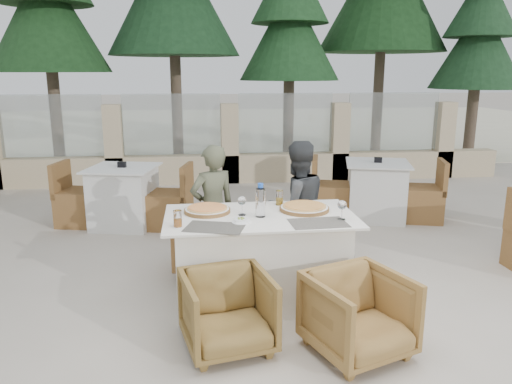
{
  "coord_description": "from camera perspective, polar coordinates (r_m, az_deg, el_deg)",
  "views": [
    {
      "loc": [
        -0.59,
        -3.99,
        1.95
      ],
      "look_at": [
        -0.07,
        0.3,
        0.9
      ],
      "focal_mm": 35.0,
      "sensor_mm": 36.0,
      "label": 1
    }
  ],
  "objects": [
    {
      "name": "diner_left",
      "position": [
        4.9,
        -4.96,
        -1.97
      ],
      "size": [
        0.54,
        0.46,
        1.27
      ],
      "primitive_type": "imported",
      "rotation": [
        0.0,
        0.0,
        3.53
      ],
      "color": "#545840",
      "rests_on": "ground"
    },
    {
      "name": "armchair_near_left",
      "position": [
        3.66,
        -3.26,
        -13.5
      ],
      "size": [
        0.72,
        0.73,
        0.57
      ],
      "primitive_type": "imported",
      "rotation": [
        0.0,
        0.0,
        0.21
      ],
      "color": "olive",
      "rests_on": "ground"
    },
    {
      "name": "ground",
      "position": [
        4.48,
        1.45,
        -12.16
      ],
      "size": [
        80.0,
        80.0,
        0.0
      ],
      "primitive_type": "plane",
      "color": "beige",
      "rests_on": "ground"
    },
    {
      "name": "placemat_near_left",
      "position": [
        3.89,
        -4.73,
        -4.05
      ],
      "size": [
        0.52,
        0.42,
        0.0
      ],
      "primitive_type": "cube",
      "rotation": [
        0.0,
        0.0,
        -0.29
      ],
      "color": "#555148",
      "rests_on": "dining_table"
    },
    {
      "name": "pizza_left",
      "position": [
        4.3,
        -5.59,
        -2.0
      ],
      "size": [
        0.47,
        0.47,
        0.05
      ],
      "primitive_type": "cylinder",
      "rotation": [
        0.0,
        0.0,
        0.21
      ],
      "color": "#E9561F",
      "rests_on": "dining_table"
    },
    {
      "name": "sand_patch",
      "position": [
        18.1,
        -5.03,
        7.46
      ],
      "size": [
        30.0,
        16.0,
        0.01
      ],
      "primitive_type": "cube",
      "color": "#F3EBC7",
      "rests_on": "ground"
    },
    {
      "name": "pine_mid_right",
      "position": [
        12.66,
        14.31,
        19.85
      ],
      "size": [
        2.99,
        2.99,
        6.8
      ],
      "primitive_type": "cone",
      "color": "#1A3F1B",
      "rests_on": "ground"
    },
    {
      "name": "armchair_near_right",
      "position": [
        3.66,
        11.64,
        -13.57
      ],
      "size": [
        0.82,
        0.83,
        0.59
      ],
      "primitive_type": "imported",
      "rotation": [
        0.0,
        0.0,
        0.36
      ],
      "color": "olive",
      "rests_on": "ground"
    },
    {
      "name": "diner_right",
      "position": [
        4.86,
        4.66,
        -1.82
      ],
      "size": [
        0.75,
        0.65,
        1.31
      ],
      "primitive_type": "imported",
      "rotation": [
        0.0,
        0.0,
        3.41
      ],
      "color": "#383A3D",
      "rests_on": "ground"
    },
    {
      "name": "water_bottle",
      "position": [
        4.12,
        0.52,
        -0.93
      ],
      "size": [
        0.08,
        0.08,
        0.28
      ],
      "primitive_type": "cylinder",
      "rotation": [
        0.0,
        0.0,
        0.01
      ],
      "color": "#AECBE5",
      "rests_on": "dining_table"
    },
    {
      "name": "beer_glass_right",
      "position": [
        4.51,
        2.7,
        -0.66
      ],
      "size": [
        0.08,
        0.08,
        0.13
      ],
      "primitive_type": "cylinder",
      "rotation": [
        0.0,
        0.0,
        -0.34
      ],
      "color": "#BF8E1A",
      "rests_on": "dining_table"
    },
    {
      "name": "pizza_right",
      "position": [
        4.36,
        5.54,
        -1.75
      ],
      "size": [
        0.52,
        0.52,
        0.06
      ],
      "primitive_type": "cylinder",
      "rotation": [
        0.0,
        0.0,
        0.22
      ],
      "color": "#C55F1A",
      "rests_on": "dining_table"
    },
    {
      "name": "dining_table",
      "position": [
        4.32,
        0.48,
        -7.59
      ],
      "size": [
        1.6,
        0.9,
        0.77
      ],
      "primitive_type": null,
      "color": "white",
      "rests_on": "ground"
    },
    {
      "name": "pine_far_right",
      "position": [
        12.14,
        23.99,
        13.95
      ],
      "size": [
        1.98,
        1.98,
        4.5
      ],
      "primitive_type": "cone",
      "color": "#1E4424",
      "rests_on": "ground"
    },
    {
      "name": "wine_glass_corner",
      "position": [
        4.11,
        9.79,
        -1.92
      ],
      "size": [
        0.09,
        0.09,
        0.18
      ],
      "primitive_type": null,
      "rotation": [
        0.0,
        0.0,
        -0.2
      ],
      "color": "silver",
      "rests_on": "dining_table"
    },
    {
      "name": "pine_centre",
      "position": [
        11.4,
        3.85,
        16.41
      ],
      "size": [
        2.2,
        2.2,
        5.0
      ],
      "primitive_type": "cone",
      "color": "#1F4822",
      "rests_on": "ground"
    },
    {
      "name": "perimeter_wall_far",
      "position": [
        8.88,
        -3.03,
        6.21
      ],
      "size": [
        10.0,
        0.34,
        1.6
      ],
      "primitive_type": null,
      "color": "#CAB68E",
      "rests_on": "ground"
    },
    {
      "name": "beer_glass_left",
      "position": [
        3.93,
        -8.94,
        -3.01
      ],
      "size": [
        0.07,
        0.07,
        0.13
      ],
      "primitive_type": "cylinder",
      "rotation": [
        0.0,
        0.0,
        0.05
      ],
      "color": "orange",
      "rests_on": "dining_table"
    },
    {
      "name": "pine_far_left",
      "position": [
        11.39,
        -22.67,
        16.69
      ],
      "size": [
        2.42,
        2.42,
        5.5
      ],
      "primitive_type": "cone",
      "color": "#1A3E1B",
      "rests_on": "ground"
    },
    {
      "name": "bg_table_b",
      "position": [
        6.89,
        13.58,
        0.15
      ],
      "size": [
        1.8,
        1.23,
        0.77
      ],
      "primitive_type": null,
      "rotation": [
        0.0,
        0.0,
        -0.27
      ],
      "color": "silver",
      "rests_on": "ground"
    },
    {
      "name": "armchair_far_left",
      "position": [
        4.99,
        -5.02,
        -5.76
      ],
      "size": [
        0.8,
        0.81,
        0.59
      ],
      "primitive_type": "imported",
      "rotation": [
        0.0,
        0.0,
        2.85
      ],
      "color": "#986637",
      "rests_on": "ground"
    },
    {
      "name": "pine_mid_left",
      "position": [
        11.57,
        -9.44,
        19.95
      ],
      "size": [
        2.86,
        2.86,
        6.5
      ],
      "primitive_type": "cone",
      "color": "#1A3E1F",
      "rests_on": "ground"
    },
    {
      "name": "bg_table_a",
      "position": [
        6.6,
        -14.86,
        -0.53
      ],
      "size": [
        1.78,
        1.16,
        0.77
      ],
      "primitive_type": null,
      "rotation": [
        0.0,
        0.0,
        -0.22
      ],
      "color": "silver",
      "rests_on": "ground"
    },
    {
      "name": "placemat_near_right",
      "position": [
        4.02,
        7.14,
        -3.53
      ],
      "size": [
        0.46,
        0.32,
        0.0
      ],
      "primitive_type": "cube",
      "rotation": [
        0.0,
        0.0,
        0.04
      ],
      "color": "#605B52",
      "rests_on": "dining_table"
    },
    {
      "name": "olive_dish",
      "position": [
        3.99,
        -1.72,
        -3.23
      ],
      "size": [
        0.12,
        0.12,
        0.04
      ],
      "primitive_type": null,
      "rotation": [
        0.0,
        0.0,
        0.14
      ],
      "color": "white",
      "rests_on": "dining_table"
    },
    {
      "name": "armchair_far_right",
      "position": [
        5.27,
        4.67,
        -4.5
      ],
      "size": [
        0.85,
        0.86,
        0.62
      ],
      "primitive_type": "imported",
      "rotation": [
        0.0,
        0.0,
        3.46
      ],
      "color": "olive",
      "rests_on": "ground"
    },
    {
      "name": "wine_glass_centre",
      "position": [
        4.18,
        -1.61,
        -1.45
      ],
      "size": [
        0.1,
        0.1,
        0.18
      ],
      "primitive_type": null,
      "rotation": [
        0.0,
        0.0,
        -0.32
      ],
      "color": "white",
      "rests_on": "dining_table"
    }
  ]
}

